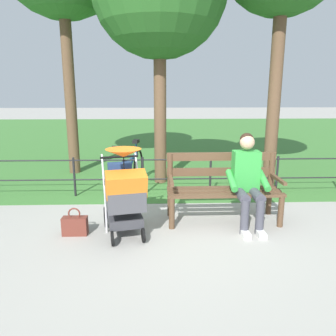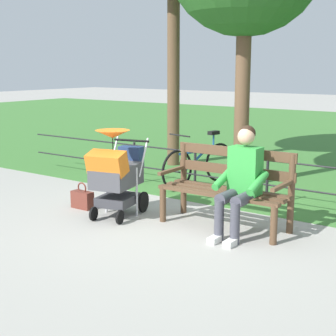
{
  "view_description": "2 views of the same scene",
  "coord_description": "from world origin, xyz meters",
  "px_view_note": "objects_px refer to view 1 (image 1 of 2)",
  "views": [
    {
      "loc": [
        0.35,
        4.43,
        1.86
      ],
      "look_at": [
        0.2,
        -0.01,
        0.8
      ],
      "focal_mm": 35.5,
      "sensor_mm": 36.0,
      "label": 1
    },
    {
      "loc": [
        -3.51,
        5.25,
        1.94
      ],
      "look_at": [
        0.12,
        0.14,
        0.68
      ],
      "focal_mm": 54.56,
      "sensor_mm": 36.0,
      "label": 2
    }
  ],
  "objects_px": {
    "person_on_bench": "(248,178)",
    "bicycle": "(132,169)",
    "stroller": "(124,191)",
    "park_bench": "(223,184)",
    "handbag": "(75,225)"
  },
  "relations": [
    {
      "from": "person_on_bench",
      "to": "bicycle",
      "type": "xyz_separation_m",
      "value": [
        1.71,
        -1.85,
        -0.31
      ]
    },
    {
      "from": "bicycle",
      "to": "stroller",
      "type": "bearing_deg",
      "value": 91.57
    },
    {
      "from": "stroller",
      "to": "bicycle",
      "type": "relative_size",
      "value": 0.7
    },
    {
      "from": "person_on_bench",
      "to": "stroller",
      "type": "relative_size",
      "value": 1.11
    },
    {
      "from": "park_bench",
      "to": "handbag",
      "type": "bearing_deg",
      "value": 13.31
    },
    {
      "from": "park_bench",
      "to": "stroller",
      "type": "xyz_separation_m",
      "value": [
        1.36,
        0.5,
        0.07
      ]
    },
    {
      "from": "stroller",
      "to": "bicycle",
      "type": "bearing_deg",
      "value": -88.43
    },
    {
      "from": "stroller",
      "to": "person_on_bench",
      "type": "bearing_deg",
      "value": -170.49
    },
    {
      "from": "stroller",
      "to": "handbag",
      "type": "distance_m",
      "value": 0.8
    },
    {
      "from": "stroller",
      "to": "bicycle",
      "type": "distance_m",
      "value": 2.14
    },
    {
      "from": "park_bench",
      "to": "person_on_bench",
      "type": "bearing_deg",
      "value": 142.34
    },
    {
      "from": "bicycle",
      "to": "handbag",
      "type": "bearing_deg",
      "value": 74.2
    },
    {
      "from": "stroller",
      "to": "bicycle",
      "type": "xyz_separation_m",
      "value": [
        0.06,
        -2.13,
        -0.23
      ]
    },
    {
      "from": "park_bench",
      "to": "bicycle",
      "type": "distance_m",
      "value": 2.17
    },
    {
      "from": "handbag",
      "to": "bicycle",
      "type": "relative_size",
      "value": 0.23
    }
  ]
}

